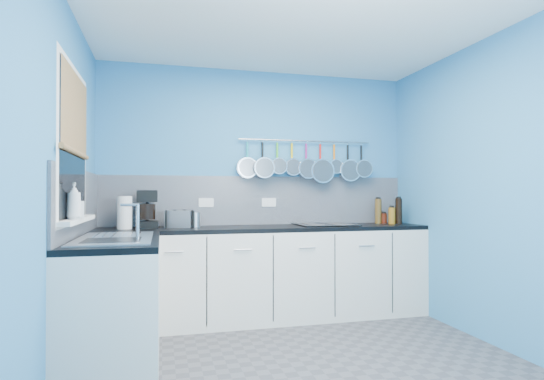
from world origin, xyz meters
name	(u,v)px	position (x,y,z in m)	size (l,w,h in m)	color
floor	(305,367)	(0.00, 0.00, -0.01)	(3.20, 3.00, 0.02)	#47474C
ceiling	(305,12)	(0.00, 0.00, 2.51)	(3.20, 3.00, 0.02)	white
wall_back	(259,191)	(0.00, 1.51, 1.25)	(3.20, 0.02, 2.50)	teal
wall_front	(434,183)	(0.00, -1.51, 1.25)	(3.20, 0.02, 2.50)	teal
wall_left	(57,188)	(-1.61, 0.00, 1.25)	(0.02, 3.00, 2.50)	teal
wall_right	(496,190)	(1.61, 0.00, 1.25)	(0.02, 3.00, 2.50)	teal
backsplash_back	(259,200)	(0.00, 1.49, 1.15)	(3.20, 0.02, 0.50)	#9599A7
backsplash_left	(79,202)	(-1.59, 0.60, 1.15)	(0.02, 1.80, 0.50)	#9599A7
cabinet_run_back	(266,275)	(0.00, 1.20, 0.43)	(3.20, 0.60, 0.86)	silver
worktop_back	(266,228)	(0.00, 1.20, 0.88)	(3.20, 0.60, 0.04)	black
cabinet_run_left	(115,306)	(-1.30, 0.30, 0.43)	(0.60, 1.20, 0.86)	silver
worktop_left	(115,241)	(-1.30, 0.30, 0.88)	(0.60, 1.20, 0.04)	black
window_frame	(73,145)	(-1.58, 0.30, 1.55)	(0.01, 1.00, 1.10)	white
window_glass	(74,145)	(-1.57, 0.30, 1.55)	(0.01, 0.90, 1.00)	black
bamboo_blind	(75,112)	(-1.56, 0.30, 1.77)	(0.01, 0.90, 0.55)	#9D804F
window_sill	(77,220)	(-1.55, 0.30, 1.04)	(0.10, 0.98, 0.03)	white
sink_unit	(115,238)	(-1.30, 0.30, 0.90)	(0.50, 0.95, 0.01)	silver
mixer_tap	(138,221)	(-1.14, 0.12, 1.03)	(0.12, 0.08, 0.26)	silver
socket_left	(206,203)	(-0.55, 1.48, 1.13)	(0.15, 0.01, 0.09)	white
socket_right	(269,202)	(0.10, 1.48, 1.13)	(0.15, 0.01, 0.09)	white
pot_rail	(306,141)	(0.50, 1.45, 1.78)	(0.02, 0.02, 1.45)	silver
soap_bottle_a	(74,201)	(-1.53, 0.08, 1.17)	(0.09, 0.09, 0.24)	white
soap_bottle_b	(77,206)	(-1.53, 0.18, 1.14)	(0.08, 0.08, 0.17)	white
paper_towel	(125,213)	(-1.31, 1.20, 1.05)	(0.13, 0.13, 0.30)	white
coffee_maker	(147,209)	(-1.12, 1.27, 1.08)	(0.20, 0.22, 0.35)	black
toaster	(179,219)	(-0.82, 1.27, 0.98)	(0.25, 0.14, 0.16)	silver
canister	(195,220)	(-0.67, 1.27, 0.97)	(0.10, 0.10, 0.14)	silver
hob	(325,225)	(0.63, 1.23, 0.91)	(0.57, 0.50, 0.01)	black
pan_0	(247,158)	(-0.13, 1.44, 1.58)	(0.21, 0.05, 0.40)	silver
pan_1	(262,159)	(0.02, 1.44, 1.58)	(0.21, 0.13, 0.40)	silver
pan_2	(277,157)	(0.18, 1.44, 1.60)	(0.17, 0.11, 0.36)	silver
pan_3	(292,158)	(0.34, 1.44, 1.59)	(0.18, 0.09, 0.37)	silver
pan_4	(306,160)	(0.50, 1.44, 1.58)	(0.21, 0.10, 0.40)	silver
pan_5	(320,162)	(0.66, 1.44, 1.56)	(0.26, 0.10, 0.45)	silver
pan_6	(334,158)	(0.82, 1.44, 1.61)	(0.16, 0.09, 0.35)	silver
pan_7	(348,162)	(0.98, 1.44, 1.57)	(0.24, 0.10, 0.43)	silver
pan_8	(361,160)	(1.14, 1.44, 1.59)	(0.20, 0.10, 0.39)	silver
condiment_0	(392,217)	(1.44, 1.31, 0.97)	(0.07, 0.07, 0.14)	olive
condiment_1	(384,218)	(1.34, 1.33, 0.95)	(0.06, 0.06, 0.11)	#4C190C
condiment_2	(378,211)	(1.28, 1.34, 1.03)	(0.07, 0.07, 0.26)	brown
condiment_3	(399,211)	(1.45, 1.20, 1.03)	(0.07, 0.07, 0.27)	black
condiment_4	(392,216)	(1.37, 1.20, 0.99)	(0.07, 0.07, 0.17)	#8C5914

